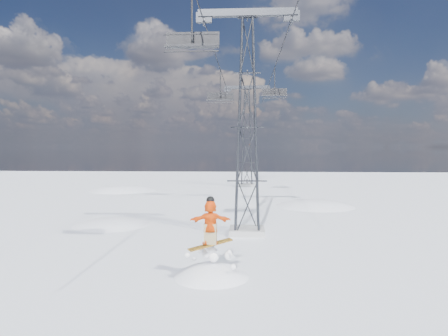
{
  "coord_description": "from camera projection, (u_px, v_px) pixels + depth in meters",
  "views": [
    {
      "loc": [
        0.77,
        -12.49,
        4.49
      ],
      "look_at": [
        -0.14,
        3.6,
        3.65
      ],
      "focal_mm": 32.0,
      "sensor_mm": 36.0,
      "label": 1
    }
  ],
  "objects": [
    {
      "name": "lift_tower_far",
      "position": [
        247.0,
        139.0,
        45.3
      ],
      "size": [
        5.2,
        1.8,
        11.43
      ],
      "color": "#999999",
      "rests_on": "ground"
    },
    {
      "name": "haul_cables",
      "position": [
        247.0,
        67.0,
        31.56
      ],
      "size": [
        4.46,
        51.0,
        0.06
      ],
      "color": "black",
      "rests_on": "ground"
    },
    {
      "name": "snow_terrain",
      "position": [
        182.0,
        309.0,
        34.68
      ],
      "size": [
        39.0,
        37.0,
        22.0
      ],
      "color": "white",
      "rests_on": "ground"
    },
    {
      "name": "lift_chair_far",
      "position": [
        220.0,
        97.0,
        32.94
      ],
      "size": [
        2.23,
        0.64,
        2.76
      ],
      "color": "black",
      "rests_on": "ground"
    },
    {
      "name": "lift_chair_near",
      "position": [
        192.0,
        41.0,
        15.85
      ],
      "size": [
        2.15,
        0.62,
        2.66
      ],
      "color": "black",
      "rests_on": "ground"
    },
    {
      "name": "lift_chair_mid",
      "position": [
        275.0,
        93.0,
        32.03
      ],
      "size": [
        2.0,
        0.58,
        2.49
      ],
      "color": "black",
      "rests_on": "ground"
    },
    {
      "name": "lift_tower_near",
      "position": [
        247.0,
        128.0,
        20.38
      ],
      "size": [
        5.2,
        1.8,
        11.43
      ],
      "color": "#999999",
      "rests_on": "ground"
    },
    {
      "name": "snowboarder_jump",
      "position": [
        211.0,
        323.0,
        13.93
      ],
      "size": [
        4.4,
        4.4,
        6.79
      ],
      "color": "white",
      "rests_on": "ground"
    },
    {
      "name": "ground",
      "position": [
        222.0,
        288.0,
        12.73
      ],
      "size": [
        120.0,
        120.0,
        0.0
      ],
      "primitive_type": "plane",
      "color": "white",
      "rests_on": "ground"
    }
  ]
}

